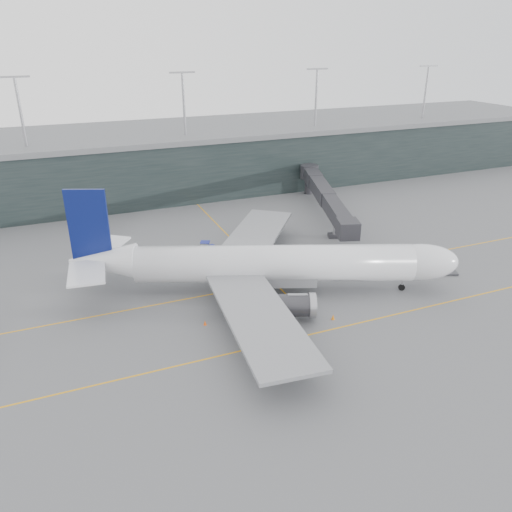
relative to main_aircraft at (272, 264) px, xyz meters
name	(u,v)px	position (x,y,z in m)	size (l,w,h in m)	color
ground	(237,277)	(-3.26, 6.69, -4.70)	(320.00, 320.00, 0.00)	#57575C
taxiline_a	(246,288)	(-3.26, 2.69, -4.69)	(160.00, 0.25, 0.02)	orange
taxiline_b	(290,339)	(-3.26, -13.31, -4.69)	(160.00, 0.25, 0.02)	orange
taxiline_lead_main	(226,233)	(1.74, 26.69, -4.69)	(0.25, 60.00, 0.02)	orange
terminal	(158,159)	(-3.26, 64.69, 2.92)	(240.00, 36.00, 29.00)	black
main_aircraft	(272,264)	(0.00, 0.00, 0.00)	(57.52, 53.14, 16.76)	silver
jet_bridge	(312,190)	(23.65, 31.06, 0.77)	(18.39, 46.55, 7.31)	#26262B
gse_cart	(418,265)	(26.69, -2.09, -3.97)	(1.97, 1.29, 1.32)	#A10B0D
baggage_dolly	(446,271)	(30.16, -5.04, -4.50)	(3.43, 2.75, 0.34)	#333438
uld_a	(188,255)	(-8.83, 16.70, -3.80)	(2.24, 1.98, 1.73)	#323136
uld_b	(205,247)	(-4.86, 19.19, -3.71)	(2.58, 2.37, 1.90)	#323136
uld_c	(212,250)	(-4.21, 17.42, -3.83)	(2.24, 2.03, 1.66)	#323136
cone_nose	(434,259)	(31.59, -0.49, -4.34)	(0.46, 0.46, 0.73)	#E95C0C
cone_wing_stbd	(333,317)	(4.66, -11.04, -4.31)	(0.49, 0.49, 0.78)	orange
cone_wing_port	(267,245)	(6.69, 16.86, -4.33)	(0.47, 0.47, 0.75)	orange
cone_tail	(205,323)	(-12.54, -5.57, -4.35)	(0.44, 0.44, 0.70)	#E6500C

